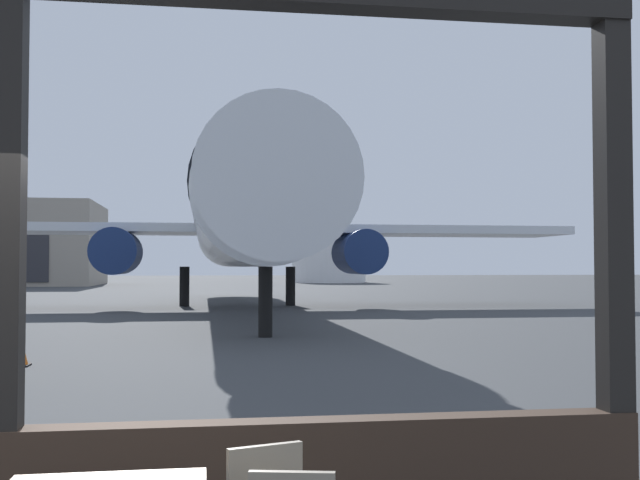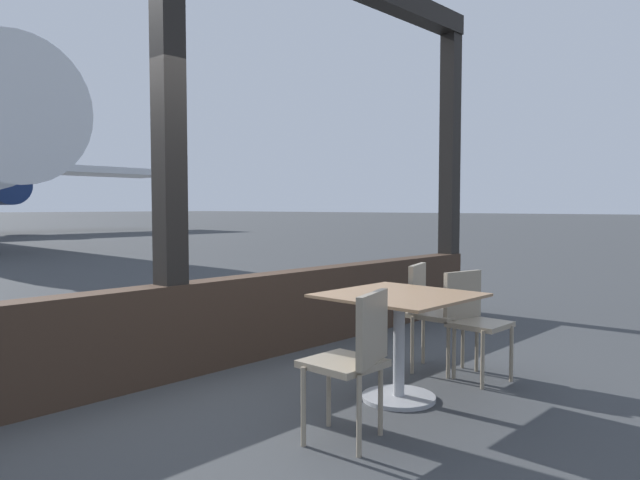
# 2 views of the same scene
# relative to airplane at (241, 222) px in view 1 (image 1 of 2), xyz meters

# --- Properties ---
(ground_plane) EXTENTS (220.00, 220.00, 0.00)m
(ground_plane) POSITION_rel_airplane_xyz_m (-2.80, 12.73, -3.69)
(ground_plane) COLOR #383A3D
(window_frame) EXTENTS (8.58, 0.24, 3.80)m
(window_frame) POSITION_rel_airplane_xyz_m (-2.80, -27.27, -2.40)
(window_frame) COLOR #38281E
(window_frame) RESTS_ON ground
(airplane) EXTENTS (29.54, 33.57, 10.62)m
(airplane) POSITION_rel_airplane_xyz_m (0.00, 0.00, 0.00)
(airplane) COLOR silver
(airplane) RESTS_ON ground
(traffic_cone) EXTENTS (0.36, 0.36, 0.59)m
(traffic_cone) POSITION_rel_airplane_xyz_m (-4.80, -18.02, -3.41)
(traffic_cone) COLOR orange
(traffic_cone) RESTS_ON ground
(fuel_storage_tank) EXTENTS (8.30, 8.30, 4.74)m
(fuel_storage_tank) POSITION_rel_airplane_xyz_m (12.34, 52.55, -1.32)
(fuel_storage_tank) COLOR white
(fuel_storage_tank) RESTS_ON ground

